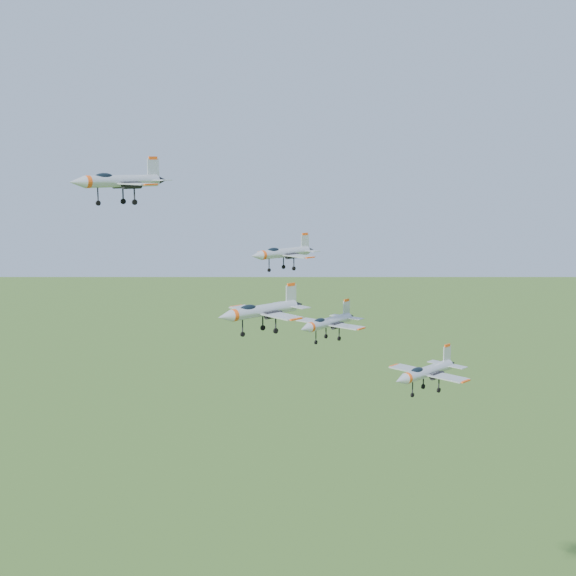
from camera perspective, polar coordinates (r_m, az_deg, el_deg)
jet_lead at (r=99.19m, az=-11.93°, el=7.47°), size 13.67×11.52×3.68m
jet_left_high at (r=102.72m, az=-0.38°, el=2.52°), size 10.88×9.14×2.92m
jet_right_high at (r=82.80m, az=-1.92°, el=-1.61°), size 11.50×9.64×3.08m
jet_left_low at (r=115.01m, az=2.84°, el=-2.46°), size 12.67×10.84×3.48m
jet_right_low at (r=99.61m, az=9.78°, el=-5.89°), size 12.52×10.59×3.38m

